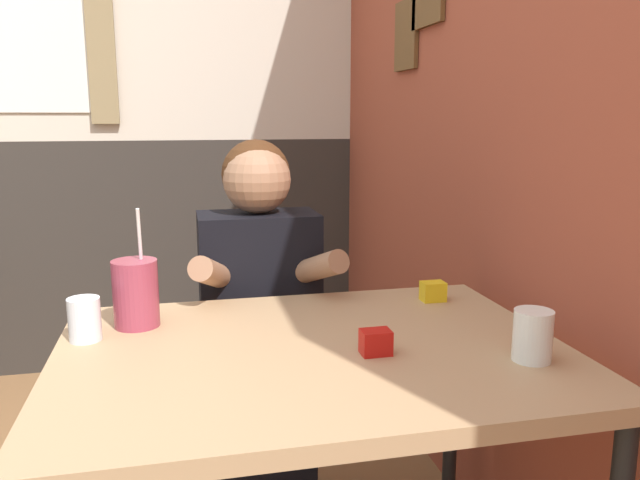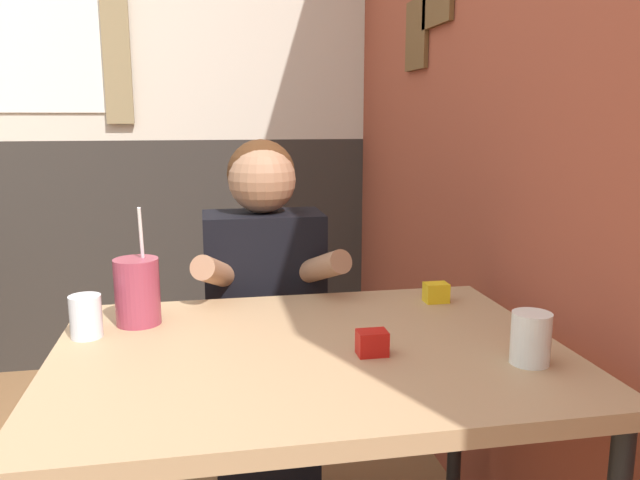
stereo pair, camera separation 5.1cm
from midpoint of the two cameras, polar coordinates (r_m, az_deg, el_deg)
brick_wall_right at (r=2.11m, az=11.28°, el=14.84°), size 0.08×4.23×2.70m
back_wall at (r=3.16m, az=-25.85°, el=12.84°), size 5.96×0.09×2.70m
main_table at (r=1.33m, az=-1.78°, el=-12.48°), size 1.04×0.77×0.74m
person_seated at (r=1.87m, az=-6.30°, el=-8.04°), size 0.42×0.40×1.15m
cocktail_pitcher at (r=1.48m, az=-17.45°, el=-4.66°), size 0.10×0.10×0.27m
glass_near_pitcher at (r=1.43m, az=-21.70°, el=-6.76°), size 0.07×0.07×0.09m
glass_center at (r=1.28m, az=17.79°, el=-8.32°), size 0.08×0.08×0.10m
condiment_ketchup at (r=1.27m, az=3.95°, el=-9.31°), size 0.06×0.04×0.05m
condiment_mustard at (r=1.64m, az=9.41°, el=-4.66°), size 0.06×0.04×0.05m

